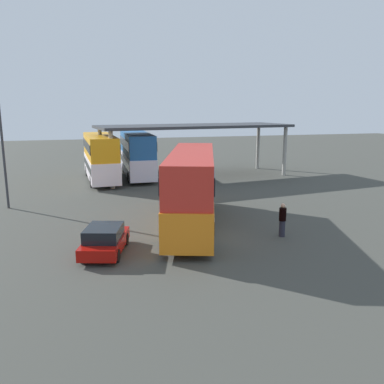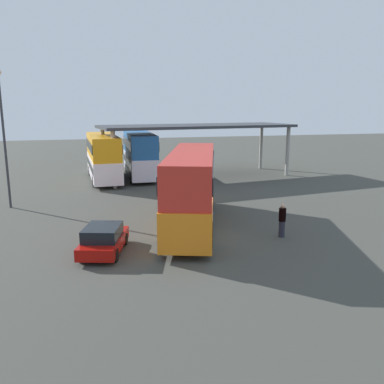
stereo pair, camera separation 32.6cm
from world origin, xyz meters
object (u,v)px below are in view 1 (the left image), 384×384
Objects in this scene: double_decker_near_canopy at (100,156)px; double_decker_mid_row at (137,153)px; pedestrian_waiting at (282,220)px; parked_hatchback at (105,240)px; lamppost_tall at (1,124)px; double_decker_main at (192,186)px.

double_decker_mid_row is (3.54, 1.01, 0.04)m from double_decker_near_canopy.
double_decker_near_canopy reaches higher than pedestrian_waiting.
parked_hatchback is at bearing -18.10° from pedestrian_waiting.
pedestrian_waiting is (9.23, 0.03, 0.24)m from parked_hatchback.
lamppost_tall is at bearing 45.02° from parked_hatchback.
lamppost_tall is 5.08× the size of pedestrian_waiting.
double_decker_main reaches higher than double_decker_near_canopy.
parked_hatchback is at bearing 140.34° from double_decker_main.
double_decker_near_canopy is (0.96, 19.63, 1.65)m from parked_hatchback.
double_decker_near_canopy is 1.10× the size of lamppost_tall.
pedestrian_waiting is at bearing -159.28° from double_decker_near_canopy.
double_decker_mid_row is at bearing -76.22° from double_decker_near_canopy.
double_decker_mid_row is 21.20m from pedestrian_waiting.
double_decker_main is 5.38m from pedestrian_waiting.
parked_hatchback is 0.43× the size of lamppost_tall.
lamppost_tall reaches higher than parked_hatchback.
double_decker_main is 1.27× the size of lamppost_tall.
double_decker_main reaches higher than parked_hatchback.
double_decker_main is 1.14× the size of double_decker_mid_row.
double_decker_mid_row is (4.50, 20.65, 1.69)m from parked_hatchback.
pedestrian_waiting is (4.73, -20.62, -1.45)m from double_decker_mid_row.
double_decker_mid_row is at bearing 20.39° from double_decker_main.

